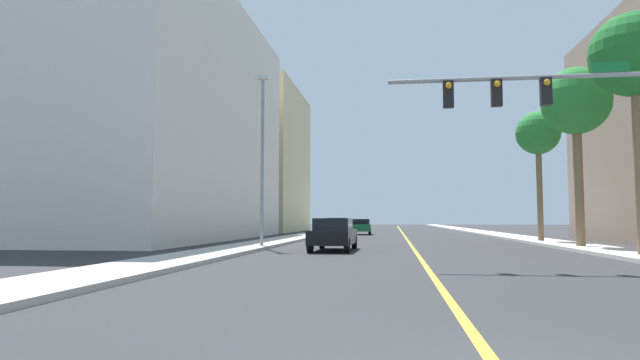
# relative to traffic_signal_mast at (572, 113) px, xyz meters

# --- Properties ---
(ground) EXTENTS (192.00, 192.00, 0.00)m
(ground) POSITION_rel_traffic_signal_mast_xyz_m (-4.42, 29.51, -4.64)
(ground) COLOR #2D2D30
(sidewalk_left) EXTENTS (2.51, 168.00, 0.15)m
(sidewalk_left) POSITION_rel_traffic_signal_mast_xyz_m (-12.51, 29.51, -4.56)
(sidewalk_left) COLOR #B2ADA3
(sidewalk_left) RESTS_ON ground
(sidewalk_right) EXTENTS (2.51, 168.00, 0.15)m
(sidewalk_right) POSITION_rel_traffic_signal_mast_xyz_m (3.67, 29.51, -4.56)
(sidewalk_right) COLOR beige
(sidewalk_right) RESTS_ON ground
(lane_marking_center) EXTENTS (0.16, 144.00, 0.01)m
(lane_marking_center) POSITION_rel_traffic_signal_mast_xyz_m (-4.42, 29.51, -4.63)
(lane_marking_center) COLOR yellow
(lane_marking_center) RESTS_ON ground
(building_left_near) EXTENTS (17.96, 27.06, 16.87)m
(building_left_near) POSITION_rel_traffic_signal_mast_xyz_m (-25.06, 19.46, 3.80)
(building_left_near) COLOR silver
(building_left_near) RESTS_ON ground
(building_left_far) EXTENTS (10.49, 17.56, 16.38)m
(building_left_far) POSITION_rel_traffic_signal_mast_xyz_m (-21.32, 43.80, 3.55)
(building_left_far) COLOR beige
(building_left_far) RESTS_ON ground
(traffic_signal_mast) EXTENTS (8.42, 0.36, 6.06)m
(traffic_signal_mast) POSITION_rel_traffic_signal_mast_xyz_m (0.00, 0.00, 0.00)
(traffic_signal_mast) COLOR gray
(traffic_signal_mast) RESTS_ON sidewalk_right
(street_lamp) EXTENTS (0.56, 0.28, 8.41)m
(street_lamp) POSITION_rel_traffic_signal_mast_xyz_m (-11.75, 8.82, 0.15)
(street_lamp) COLOR gray
(street_lamp) RESTS_ON sidewalk_left
(palm_near) EXTENTS (3.14, 3.14, 8.96)m
(palm_near) POSITION_rel_traffic_signal_mast_xyz_m (3.53, 4.04, 2.83)
(palm_near) COLOR brown
(palm_near) RESTS_ON sidewalk_right
(palm_mid) EXTENTS (3.27, 3.27, 8.67)m
(palm_mid) POSITION_rel_traffic_signal_mast_xyz_m (3.52, 10.38, 2.42)
(palm_mid) COLOR brown
(palm_mid) RESTS_ON sidewalk_right
(palm_far) EXTENTS (2.61, 2.61, 7.78)m
(palm_far) POSITION_rel_traffic_signal_mast_xyz_m (3.36, 16.74, 1.86)
(palm_far) COLOR brown
(palm_far) RESTS_ON sidewalk_right
(car_blue) EXTENTS (1.83, 4.32, 1.52)m
(car_blue) POSITION_rel_traffic_signal_mast_xyz_m (-9.92, 27.00, -3.87)
(car_blue) COLOR #1E389E
(car_blue) RESTS_ON ground
(car_green) EXTENTS (2.08, 4.28, 1.43)m
(car_green) POSITION_rel_traffic_signal_mast_xyz_m (-8.37, 32.72, -3.90)
(car_green) COLOR #196638
(car_green) RESTS_ON ground
(car_black) EXTENTS (1.86, 4.58, 1.46)m
(car_black) POSITION_rel_traffic_signal_mast_xyz_m (-8.06, 7.34, -3.88)
(car_black) COLOR black
(car_black) RESTS_ON ground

